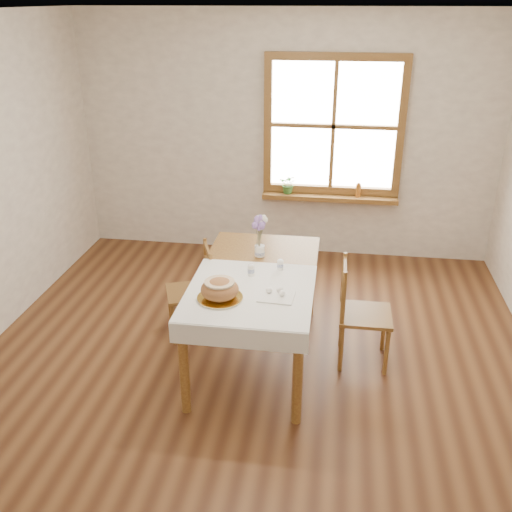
{
  "coord_description": "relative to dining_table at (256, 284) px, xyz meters",
  "views": [
    {
      "loc": [
        0.57,
        -3.57,
        2.68
      ],
      "look_at": [
        0.0,
        0.3,
        0.9
      ],
      "focal_mm": 40.0,
      "sensor_mm": 36.0,
      "label": 1
    }
  ],
  "objects": [
    {
      "name": "chair_right",
      "position": [
        0.85,
        0.07,
        -0.23
      ],
      "size": [
        0.42,
        0.4,
        0.86
      ],
      "primitive_type": null,
      "rotation": [
        0.0,
        0.0,
        1.57
      ],
      "color": "olive",
      "rests_on": "ground"
    },
    {
      "name": "window",
      "position": [
        0.5,
        2.17,
        0.79
      ],
      "size": [
        1.46,
        0.08,
        1.46
      ],
      "color": "olive",
      "rests_on": "ground"
    },
    {
      "name": "chair_left",
      "position": [
        -0.62,
        0.28,
        -0.26
      ],
      "size": [
        0.5,
        0.49,
        0.81
      ],
      "primitive_type": null,
      "rotation": [
        0.0,
        0.0,
        -1.21
      ],
      "color": "olive",
      "rests_on": "ground"
    },
    {
      "name": "dining_table",
      "position": [
        0.0,
        0.0,
        0.0
      ],
      "size": [
        0.9,
        1.6,
        0.75
      ],
      "color": "olive",
      "rests_on": "ground"
    },
    {
      "name": "egg_napkin",
      "position": [
        0.2,
        -0.37,
        0.1
      ],
      "size": [
        0.26,
        0.22,
        0.01
      ],
      "primitive_type": "cube",
      "rotation": [
        0.0,
        0.0,
        -0.06
      ],
      "color": "white",
      "rests_on": "table_linen"
    },
    {
      "name": "eggs",
      "position": [
        0.2,
        -0.37,
        0.13
      ],
      "size": [
        0.2,
        0.18,
        0.04
      ],
      "primitive_type": null,
      "rotation": [
        0.0,
        0.0,
        -0.06
      ],
      "color": "white",
      "rests_on": "egg_napkin"
    },
    {
      "name": "amber_bottle",
      "position": [
        0.8,
        2.1,
        0.13
      ],
      "size": [
        0.07,
        0.07,
        0.16
      ],
      "primitive_type": "cylinder",
      "rotation": [
        0.0,
        0.0,
        -0.31
      ],
      "color": "#AA611F",
      "rests_on": "window_sill"
    },
    {
      "name": "flower_vase",
      "position": [
        -0.02,
        0.31,
        0.13
      ],
      "size": [
        0.09,
        0.09,
        0.09
      ],
      "primitive_type": "cylinder",
      "rotation": [
        0.0,
        0.0,
        0.05
      ],
      "color": "white",
      "rests_on": "dining_table"
    },
    {
      "name": "pepper_shaker",
      "position": [
        0.18,
        0.08,
        0.14
      ],
      "size": [
        0.05,
        0.05,
        0.09
      ],
      "primitive_type": "cylinder",
      "rotation": [
        0.0,
        0.0,
        0.07
      ],
      "color": "white",
      "rests_on": "table_linen"
    },
    {
      "name": "ground",
      "position": [
        0.0,
        -0.3,
        -0.66
      ],
      "size": [
        5.0,
        5.0,
        0.0
      ],
      "primitive_type": "plane",
      "color": "brown",
      "rests_on": "ground"
    },
    {
      "name": "bread_plate",
      "position": [
        -0.19,
        -0.45,
        0.1
      ],
      "size": [
        0.34,
        0.34,
        0.02
      ],
      "primitive_type": "cylinder",
      "rotation": [
        0.0,
        0.0,
        -0.11
      ],
      "color": "white",
      "rests_on": "table_linen"
    },
    {
      "name": "table_linen",
      "position": [
        0.0,
        -0.3,
        0.09
      ],
      "size": [
        0.91,
        0.99,
        0.01
      ],
      "primitive_type": "cube",
      "color": "white",
      "rests_on": "dining_table"
    },
    {
      "name": "lavender_bouquet",
      "position": [
        -0.02,
        0.31,
        0.31
      ],
      "size": [
        0.15,
        0.15,
        0.27
      ],
      "primitive_type": null,
      "color": "#79589C",
      "rests_on": "flower_vase"
    },
    {
      "name": "window_sill",
      "position": [
        0.5,
        2.1,
        0.03
      ],
      "size": [
        1.46,
        0.2,
        0.05
      ],
      "color": "olive",
      "rests_on": "ground"
    },
    {
      "name": "salt_shaker",
      "position": [
        -0.03,
        -0.05,
        0.14
      ],
      "size": [
        0.05,
        0.05,
        0.1
      ],
      "primitive_type": "cylinder",
      "rotation": [
        0.0,
        0.0,
        -0.05
      ],
      "color": "white",
      "rests_on": "table_linen"
    },
    {
      "name": "room_walls",
      "position": [
        0.0,
        -0.3,
        1.04
      ],
      "size": [
        4.6,
        5.1,
        2.65
      ],
      "color": "white",
      "rests_on": "ground"
    },
    {
      "name": "bread_loaf",
      "position": [
        -0.19,
        -0.45,
        0.18
      ],
      "size": [
        0.27,
        0.27,
        0.15
      ],
      "primitive_type": "ellipsoid",
      "color": "#A16A39",
      "rests_on": "bread_plate"
    },
    {
      "name": "potted_plant",
      "position": [
        0.05,
        2.1,
        0.13
      ],
      "size": [
        0.23,
        0.24,
        0.16
      ],
      "primitive_type": "imported",
      "rotation": [
        0.0,
        0.0,
        -0.19
      ],
      "color": "#3B722D",
      "rests_on": "window_sill"
    }
  ]
}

